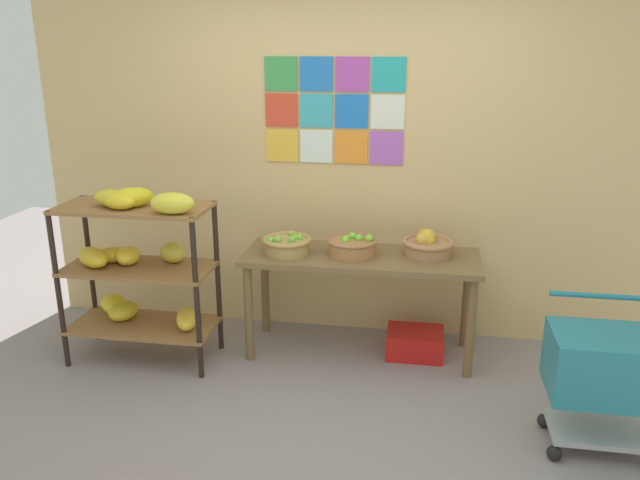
{
  "coord_description": "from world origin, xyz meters",
  "views": [
    {
      "loc": [
        0.51,
        -2.71,
        2.08
      ],
      "look_at": [
        -0.1,
        1.0,
        0.89
      ],
      "focal_mm": 34.85,
      "sensor_mm": 36.0,
      "label": 1
    }
  ],
  "objects_px": {
    "shopping_cart": "(606,370)",
    "fruit_basket_left": "(352,246)",
    "produce_crate_under_table": "(415,343)",
    "fruit_basket_back_right": "(427,244)",
    "display_table": "(361,268)",
    "fruit_basket_back_left": "(287,244)",
    "banana_shelf_unit": "(136,263)"
  },
  "relations": [
    {
      "from": "shopping_cart",
      "to": "fruit_basket_left",
      "type": "bearing_deg",
      "value": 144.94
    },
    {
      "from": "display_table",
      "to": "produce_crate_under_table",
      "type": "bearing_deg",
      "value": 3.96
    },
    {
      "from": "display_table",
      "to": "fruit_basket_left",
      "type": "height_order",
      "value": "fruit_basket_left"
    },
    {
      "from": "produce_crate_under_table",
      "to": "shopping_cart",
      "type": "bearing_deg",
      "value": -42.6
    },
    {
      "from": "fruit_basket_left",
      "to": "fruit_basket_back_right",
      "type": "height_order",
      "value": "fruit_basket_back_right"
    },
    {
      "from": "produce_crate_under_table",
      "to": "fruit_basket_back_left",
      "type": "bearing_deg",
      "value": -175.43
    },
    {
      "from": "produce_crate_under_table",
      "to": "shopping_cart",
      "type": "distance_m",
      "value": 1.39
    },
    {
      "from": "fruit_basket_left",
      "to": "fruit_basket_back_right",
      "type": "bearing_deg",
      "value": 9.95
    },
    {
      "from": "display_table",
      "to": "fruit_basket_back_left",
      "type": "height_order",
      "value": "fruit_basket_back_left"
    },
    {
      "from": "fruit_basket_back_right",
      "to": "fruit_basket_left",
      "type": "bearing_deg",
      "value": -170.05
    },
    {
      "from": "fruit_basket_left",
      "to": "banana_shelf_unit",
      "type": "bearing_deg",
      "value": -167.99
    },
    {
      "from": "banana_shelf_unit",
      "to": "fruit_basket_back_right",
      "type": "height_order",
      "value": "banana_shelf_unit"
    },
    {
      "from": "fruit_basket_left",
      "to": "produce_crate_under_table",
      "type": "distance_m",
      "value": 0.83
    },
    {
      "from": "display_table",
      "to": "fruit_basket_back_right",
      "type": "relative_size",
      "value": 4.61
    },
    {
      "from": "display_table",
      "to": "fruit_basket_left",
      "type": "distance_m",
      "value": 0.17
    },
    {
      "from": "fruit_basket_left",
      "to": "produce_crate_under_table",
      "type": "relative_size",
      "value": 0.87
    },
    {
      "from": "fruit_basket_back_left",
      "to": "produce_crate_under_table",
      "type": "relative_size",
      "value": 0.86
    },
    {
      "from": "display_table",
      "to": "fruit_basket_back_left",
      "type": "distance_m",
      "value": 0.53
    },
    {
      "from": "fruit_basket_back_right",
      "to": "produce_crate_under_table",
      "type": "xyz_separation_m",
      "value": [
        -0.05,
        -0.05,
        -0.71
      ]
    },
    {
      "from": "fruit_basket_left",
      "to": "fruit_basket_back_left",
      "type": "xyz_separation_m",
      "value": [
        -0.44,
        -0.03,
        -0.0
      ]
    },
    {
      "from": "fruit_basket_back_right",
      "to": "fruit_basket_back_left",
      "type": "relative_size",
      "value": 1.03
    },
    {
      "from": "banana_shelf_unit",
      "to": "display_table",
      "type": "xyz_separation_m",
      "value": [
        1.47,
        0.31,
        -0.07
      ]
    },
    {
      "from": "banana_shelf_unit",
      "to": "shopping_cart",
      "type": "distance_m",
      "value": 2.91
    },
    {
      "from": "display_table",
      "to": "fruit_basket_back_right",
      "type": "distance_m",
      "value": 0.48
    },
    {
      "from": "display_table",
      "to": "shopping_cart",
      "type": "distance_m",
      "value": 1.64
    },
    {
      "from": "shopping_cart",
      "to": "produce_crate_under_table",
      "type": "bearing_deg",
      "value": 133.46
    },
    {
      "from": "banana_shelf_unit",
      "to": "fruit_basket_back_left",
      "type": "relative_size",
      "value": 3.66
    },
    {
      "from": "fruit_basket_back_right",
      "to": "fruit_basket_back_left",
      "type": "height_order",
      "value": "fruit_basket_back_right"
    },
    {
      "from": "fruit_basket_left",
      "to": "fruit_basket_back_left",
      "type": "height_order",
      "value": "fruit_basket_left"
    },
    {
      "from": "fruit_basket_back_left",
      "to": "shopping_cart",
      "type": "height_order",
      "value": "fruit_basket_back_left"
    },
    {
      "from": "banana_shelf_unit",
      "to": "shopping_cart",
      "type": "height_order",
      "value": "banana_shelf_unit"
    },
    {
      "from": "fruit_basket_back_left",
      "to": "produce_crate_under_table",
      "type": "xyz_separation_m",
      "value": [
        0.89,
        0.07,
        -0.7
      ]
    }
  ]
}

